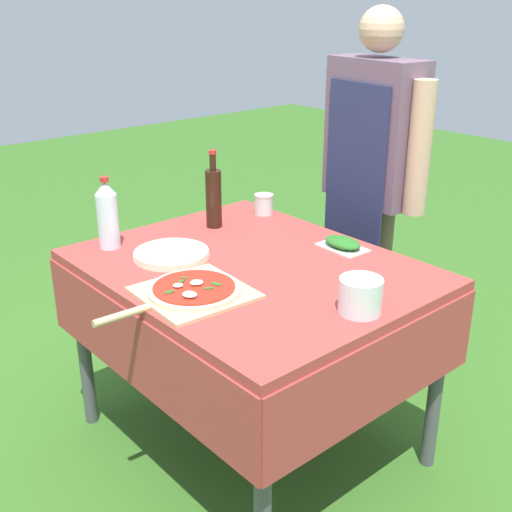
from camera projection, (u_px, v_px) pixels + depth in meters
ground_plane at (251, 440)px, 2.56m from camera, size 12.00×12.00×0.00m
prep_table at (251, 289)px, 2.31m from camera, size 1.21×0.97×0.77m
person_cook at (371, 167)px, 2.79m from camera, size 0.60×0.24×1.62m
pizza_on_peel at (192, 291)px, 2.03m from camera, size 0.34×0.52×0.05m
oil_bottle at (214, 197)px, 2.60m from camera, size 0.07×0.07×0.32m
water_bottle at (107, 215)px, 2.38m from camera, size 0.08×0.08×0.27m
herb_container at (343, 243)px, 2.41m from camera, size 0.19×0.12×0.04m
mixing_tub at (360, 296)px, 1.91m from camera, size 0.13×0.13×0.11m
plate_stack at (171, 254)px, 2.33m from camera, size 0.28×0.28×0.02m
sauce_jar at (264, 205)px, 2.78m from camera, size 0.08×0.08×0.09m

